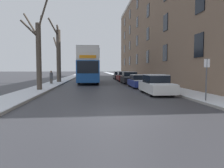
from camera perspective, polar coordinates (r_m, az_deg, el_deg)
name	(u,v)px	position (r m, az deg, el deg)	size (l,w,h in m)	color
ground_plane	(120,116)	(8.72, 2.17, -8.25)	(320.00, 320.00, 0.00)	#38383D
sidewalk_left	(76,75)	(61.66, -9.40, 2.24)	(2.26, 130.00, 0.16)	gray
sidewalk_right	(117,75)	(61.86, 1.35, 2.29)	(2.26, 130.00, 0.16)	gray
terrace_facade_right	(169,30)	(37.91, 14.70, 13.51)	(9.10, 52.63, 16.45)	#7A604C
bare_tree_left_0	(38,51)	(18.93, -18.68, 8.13)	(2.83, 2.66, 7.68)	#4C4238
bare_tree_left_1	(58,53)	(29.58, -13.86, 7.74)	(1.21, 3.50, 8.01)	#4C4238
double_decker_bus	(89,64)	(29.47, -6.09, 5.19)	(2.59, 11.35, 4.43)	#194C99
parked_car_0	(156,85)	(16.31, 11.47, -0.28)	(1.70, 4.49, 1.44)	silver
parked_car_1	(139,81)	(21.93, 7.17, 0.67)	(1.78, 4.32, 1.29)	navy
parked_car_2	(130,78)	(27.72, 4.60, 1.55)	(1.89, 3.95, 1.52)	black
parked_car_3	(123,77)	(33.54, 2.92, 1.96)	(1.70, 4.41, 1.49)	maroon
parked_car_4	(119,76)	(39.33, 1.74, 2.19)	(1.75, 3.99, 1.41)	black
oncoming_van	(89,72)	(49.09, -5.97, 3.21)	(2.04, 4.89, 2.30)	white
pedestrian_left_sidewalk	(51,77)	(26.30, -15.59, 1.75)	(0.36, 0.36, 1.65)	#4C4742
street_sign_post	(206,78)	(12.65, 23.42, 1.55)	(0.32, 0.07, 2.40)	#4C4F54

